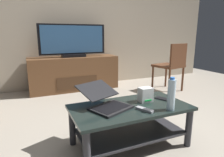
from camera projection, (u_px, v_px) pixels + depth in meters
ground_plane at (135, 143)px, 1.88m from camera, size 7.68×7.68×0.00m
back_wall at (72, 14)px, 3.73m from camera, size 6.40×0.12×2.80m
coffee_table at (130, 119)px, 1.79m from camera, size 1.07×0.56×0.39m
media_cabinet at (74, 73)px, 3.66m from camera, size 1.61×0.49×0.62m
television at (73, 41)px, 3.51m from camera, size 1.20×0.20×0.58m
dining_chair at (172, 64)px, 3.48m from camera, size 0.52×0.52×0.87m
laptop at (105, 100)px, 1.73m from camera, size 0.47×0.52×0.19m
router_box at (145, 95)px, 1.88m from camera, size 0.13×0.10×0.14m
water_bottle_near at (171, 95)px, 1.65m from camera, size 0.07×0.07×0.29m
cell_phone at (162, 99)px, 1.95m from camera, size 0.12×0.16×0.01m
tv_remote at (145, 110)px, 1.66m from camera, size 0.11×0.16×0.02m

